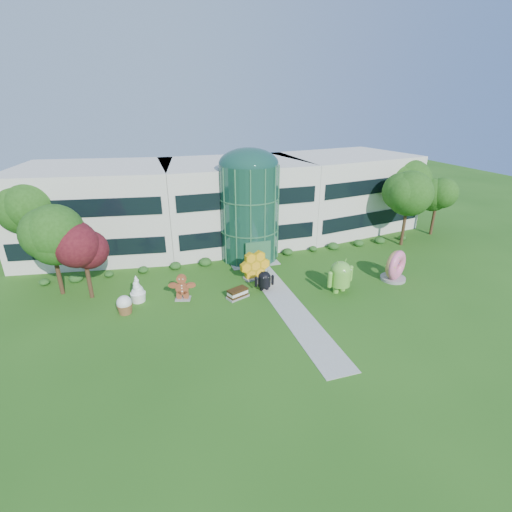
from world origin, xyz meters
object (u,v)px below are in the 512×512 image
object	(u,v)px
android_green	(341,274)
donut	(395,265)
gingerbread	(182,287)
android_black	(264,279)

from	to	relation	value
android_green	donut	world-z (taller)	android_green
donut	gingerbread	size ratio (longest dim) A/B	1.17
android_black	android_green	bearing A→B (deg)	-16.24
android_black	donut	distance (m)	12.36
android_green	donut	size ratio (longest dim) A/B	1.12
gingerbread	donut	bearing A→B (deg)	9.38
android_black	gingerbread	bearing A→B (deg)	179.53
android_green	donut	xyz separation A→B (m)	(6.00, 0.51, -0.17)
android_green	android_black	bearing A→B (deg)	146.19
android_green	android_black	xyz separation A→B (m)	(-6.23, 2.27, -0.62)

